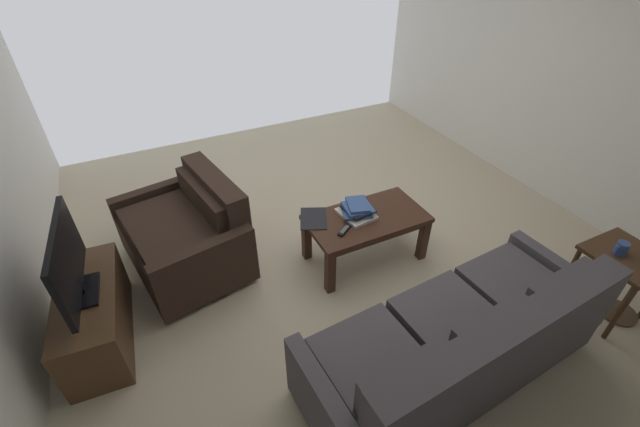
{
  "coord_description": "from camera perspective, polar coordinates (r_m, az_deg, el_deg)",
  "views": [
    {
      "loc": [
        1.45,
        2.54,
        2.55
      ],
      "look_at": [
        0.44,
        0.48,
        0.83
      ],
      "focal_mm": 23.01,
      "sensor_mm": 36.0,
      "label": 1
    }
  ],
  "objects": [
    {
      "name": "end_table",
      "position": [
        3.72,
        36.46,
        -5.77
      ],
      "size": [
        0.48,
        0.48,
        0.57
      ],
      "color": "#472D1C",
      "rests_on": "ground"
    },
    {
      "name": "book_stack",
      "position": [
        3.47,
        5.16,
        0.5
      ],
      "size": [
        0.29,
        0.33,
        0.12
      ],
      "color": "silver",
      "rests_on": "coffee_table"
    },
    {
      "name": "loveseat_near",
      "position": [
        3.64,
        -17.79,
        -2.54
      ],
      "size": [
        1.02,
        1.23,
        0.81
      ],
      "color": "black",
      "rests_on": "ground"
    },
    {
      "name": "wall_left",
      "position": [
        4.8,
        31.74,
        17.91
      ],
      "size": [
        0.12,
        5.59,
        2.82
      ],
      "primitive_type": "cube",
      "color": "silver",
      "rests_on": "ground"
    },
    {
      "name": "tv_stand",
      "position": [
        3.38,
        -28.87,
        -12.38
      ],
      "size": [
        0.46,
        1.0,
        0.47
      ],
      "color": "#4C331E",
      "rests_on": "ground"
    },
    {
      "name": "sofa_main",
      "position": [
        2.83,
        19.09,
        -16.79
      ],
      "size": [
        2.06,
        0.91,
        0.84
      ],
      "color": "black",
      "rests_on": "ground"
    },
    {
      "name": "tv_remote",
      "position": [
        3.31,
        3.42,
        -2.33
      ],
      "size": [
        0.16,
        0.12,
        0.02
      ],
      "color": "black",
      "rests_on": "coffee_table"
    },
    {
      "name": "coffee_table",
      "position": [
        3.53,
        6.44,
        -1.43
      ],
      "size": [
        1.01,
        0.55,
        0.46
      ],
      "color": "#3D2316",
      "rests_on": "ground"
    },
    {
      "name": "loose_magazine",
      "position": [
        3.44,
        -0.92,
        -0.69
      ],
      "size": [
        0.32,
        0.37,
        0.01
      ],
      "primitive_type": "cube",
      "rotation": [
        0.0,
        0.0,
        2.72
      ],
      "color": "black",
      "rests_on": "coffee_table"
    },
    {
      "name": "ground_plane",
      "position": [
        3.88,
        2.77,
        -4.46
      ],
      "size": [
        4.93,
        5.59,
        0.01
      ],
      "primitive_type": "cube",
      "color": "beige"
    },
    {
      "name": "flat_tv",
      "position": [
        3.06,
        -31.65,
        -5.9
      ],
      "size": [
        0.22,
        0.81,
        0.53
      ],
      "color": "black",
      "rests_on": "tv_stand"
    },
    {
      "name": "coffee_mug",
      "position": [
        3.6,
        36.39,
        -3.92
      ],
      "size": [
        0.1,
        0.08,
        0.1
      ],
      "color": "#334C8C",
      "rests_on": "end_table"
    }
  ]
}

